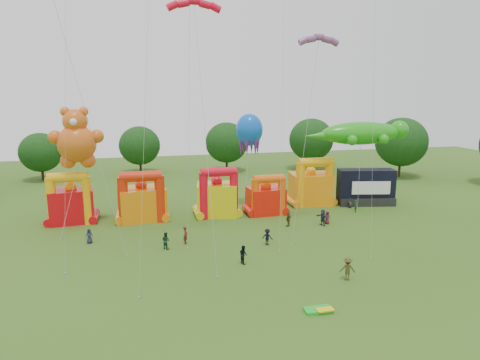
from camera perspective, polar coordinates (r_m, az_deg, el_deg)
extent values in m
plane|color=#315718|center=(30.31, 4.89, -18.78)|extent=(160.00, 160.00, 0.00)
cylinder|color=#352314|center=(83.88, 20.50, 1.68)|extent=(0.44, 0.44, 3.72)
ellipsoid|color=#143A11|center=(83.27, 20.72, 4.76)|extent=(9.30, 9.30, 8.89)
cylinder|color=#352314|center=(87.12, 9.38, 2.54)|extent=(0.44, 0.44, 3.51)
ellipsoid|color=#143A11|center=(86.55, 9.47, 5.35)|extent=(8.77, 8.78, 8.39)
cylinder|color=#352314|center=(83.97, -1.78, 2.28)|extent=(0.44, 0.44, 3.30)
ellipsoid|color=#143A11|center=(83.41, -1.80, 5.02)|extent=(8.25, 8.25, 7.88)
cylinder|color=#352314|center=(84.31, -13.12, 1.95)|extent=(0.44, 0.44, 3.09)
ellipsoid|color=#143A11|center=(83.78, -13.24, 4.49)|extent=(7.73, 7.72, 7.38)
cylinder|color=#352314|center=(83.21, -24.84, 0.97)|extent=(0.44, 0.44, 2.88)
ellipsoid|color=#143A11|center=(82.70, -25.05, 3.36)|extent=(7.20, 7.20, 6.88)
cube|color=red|center=(55.07, -21.49, -3.17)|extent=(5.32, 4.44, 4.01)
cylinder|color=#FFB20D|center=(53.83, -23.80, -2.74)|extent=(1.09, 1.09, 5.73)
cylinder|color=#FFB20D|center=(53.23, -19.72, -2.58)|extent=(1.09, 1.09, 5.73)
cylinder|color=#FFB20D|center=(52.90, -22.00, 0.35)|extent=(4.40, 1.14, 1.14)
sphere|color=#FFB20D|center=(54.56, -21.67, -0.83)|extent=(1.40, 1.40, 1.40)
cube|color=orange|center=(53.62, -12.93, -3.06)|extent=(5.97, 5.04, 3.96)
cylinder|color=red|center=(51.93, -15.30, -2.69)|extent=(1.20, 1.20, 5.65)
cylinder|color=red|center=(51.93, -10.62, -2.48)|extent=(1.20, 1.20, 5.65)
cylinder|color=red|center=(51.28, -13.10, 0.47)|extent=(4.84, 1.26, 1.26)
sphere|color=red|center=(53.10, -13.04, -0.68)|extent=(1.40, 1.40, 1.40)
cube|color=#D5C30B|center=(54.08, -3.10, -2.59)|extent=(5.42, 4.62, 4.06)
cylinder|color=red|center=(52.23, -4.87, -2.15)|extent=(1.06, 1.06, 5.80)
cylinder|color=red|center=(52.89, -0.83, -1.93)|extent=(1.06, 1.06, 5.80)
cylinder|color=red|center=(51.92, -2.87, 1.07)|extent=(4.30, 1.12, 1.12)
sphere|color=red|center=(53.55, -3.12, -0.18)|extent=(1.40, 1.40, 1.40)
cube|color=red|center=(54.98, 3.43, -2.75)|extent=(4.67, 3.86, 3.33)
cylinder|color=#F7570D|center=(53.15, 2.05, -2.45)|extent=(0.97, 0.97, 4.76)
cylinder|color=#F7570D|center=(54.14, 5.57, -2.23)|extent=(0.97, 0.97, 4.76)
cylinder|color=#F7570D|center=(53.10, 3.86, 0.15)|extent=(3.93, 1.02, 1.02)
sphere|color=#F7570D|center=(54.53, 3.45, -0.75)|extent=(1.40, 1.40, 1.40)
cube|color=orange|center=(60.32, 9.34, -1.13)|extent=(5.90, 4.94, 4.27)
cylinder|color=#FCAD0D|center=(57.91, 8.02, -0.70)|extent=(1.20, 1.20, 6.10)
cylinder|color=#FCAD0D|center=(59.56, 11.84, -0.49)|extent=(1.20, 1.20, 6.10)
cylinder|color=#FCAD0D|center=(58.14, 10.06, 2.34)|extent=(4.85, 1.26, 1.26)
sphere|color=#FCAD0D|center=(59.83, 9.42, 1.14)|extent=(1.40, 1.40, 1.40)
cube|color=black|center=(61.96, 16.39, -2.62)|extent=(8.00, 4.26, 1.10)
cube|color=black|center=(61.59, 16.43, -0.37)|extent=(7.93, 3.90, 3.80)
cube|color=white|center=(60.41, 17.09, -1.01)|extent=(5.16, 1.09, 1.78)
cylinder|color=black|center=(59.59, 14.37, -3.22)|extent=(0.30, 0.90, 0.90)
cylinder|color=black|center=(62.60, 19.31, -2.81)|extent=(0.30, 0.90, 0.90)
sphere|color=#D55B17|center=(52.42, -20.94, 4.56)|extent=(4.31, 4.31, 4.31)
sphere|color=#D55B17|center=(52.20, -21.14, 7.33)|extent=(2.75, 2.75, 2.75)
sphere|color=#D55B17|center=(52.28, -22.30, 8.44)|extent=(1.08, 1.08, 1.08)
sphere|color=#D55B17|center=(52.02, -20.15, 8.58)|extent=(1.08, 1.08, 1.08)
sphere|color=#D55B17|center=(52.69, -23.44, 5.26)|extent=(1.57, 1.57, 1.57)
sphere|color=#D55B17|center=(52.08, -18.53, 5.55)|extent=(1.57, 1.57, 1.57)
sphere|color=#D55B17|center=(52.82, -21.94, 2.38)|extent=(1.76, 1.76, 1.76)
sphere|color=#D55B17|center=(52.54, -19.62, 2.50)|extent=(1.76, 1.76, 1.76)
sphere|color=white|center=(50.89, -21.34, 7.23)|extent=(0.78, 0.78, 0.78)
ellipsoid|color=#229D16|center=(59.52, 15.88, 6.03)|extent=(11.53, 3.60, 3.06)
sphere|color=#229D16|center=(62.41, 20.45, 6.29)|extent=(2.48, 2.48, 2.48)
cone|color=#229D16|center=(56.93, 10.68, 5.80)|extent=(4.50, 1.80, 1.80)
sphere|color=#229D16|center=(62.25, 16.87, 5.58)|extent=(1.35, 1.35, 1.35)
sphere|color=#229D16|center=(59.18, 18.61, 5.18)|extent=(1.35, 1.35, 1.35)
sphere|color=#229D16|center=(60.13, 13.13, 5.57)|extent=(1.35, 1.35, 1.35)
sphere|color=#229D16|center=(56.94, 14.73, 5.17)|extent=(1.35, 1.35, 1.35)
ellipsoid|color=blue|center=(57.03, 1.25, 6.72)|extent=(3.56, 3.56, 4.27)
cone|color=#591E8C|center=(57.53, 2.36, 4.79)|extent=(0.80, 0.80, 2.84)
cone|color=#591E8C|center=(58.33, 1.55, 4.89)|extent=(0.80, 0.80, 2.84)
cone|color=#591E8C|center=(58.05, 0.44, 4.86)|extent=(0.80, 0.80, 2.84)
cone|color=#591E8C|center=(56.95, 0.12, 4.73)|extent=(0.80, 0.80, 2.84)
cone|color=#591E8C|center=(56.12, 0.93, 4.63)|extent=(0.80, 0.80, 2.84)
cone|color=#591E8C|center=(56.42, 2.07, 4.66)|extent=(0.80, 0.80, 2.84)
cube|color=green|center=(32.27, 10.37, -16.68)|extent=(2.00, 1.00, 0.24)
cube|color=yellow|center=(32.11, 11.28, -16.58)|extent=(1.20, 0.60, 0.10)
imported|color=#24273C|center=(47.02, -19.46, -7.05)|extent=(0.82, 0.58, 1.57)
imported|color=maroon|center=(44.54, -7.28, -7.30)|extent=(0.62, 0.78, 1.87)
imported|color=#163724|center=(43.46, -9.88, -7.96)|extent=(1.07, 1.06, 1.74)
imported|color=black|center=(44.00, 3.66, -7.58)|extent=(1.27, 1.12, 1.70)
imported|color=#423A1A|center=(50.06, 6.47, -5.21)|extent=(1.05, 0.98, 1.73)
imported|color=#282E43|center=(50.98, 10.97, -4.93)|extent=(1.24, 1.87, 1.93)
imported|color=maroon|center=(51.68, 11.56, -4.93)|extent=(0.90, 0.77, 1.56)
imported|color=#1D4822|center=(57.44, 15.21, -3.40)|extent=(0.64, 0.71, 1.62)
imported|color=black|center=(39.41, 0.45, -9.90)|extent=(0.85, 0.98, 1.71)
imported|color=#403C19|center=(37.19, 14.15, -11.41)|extent=(1.45, 1.14, 1.97)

